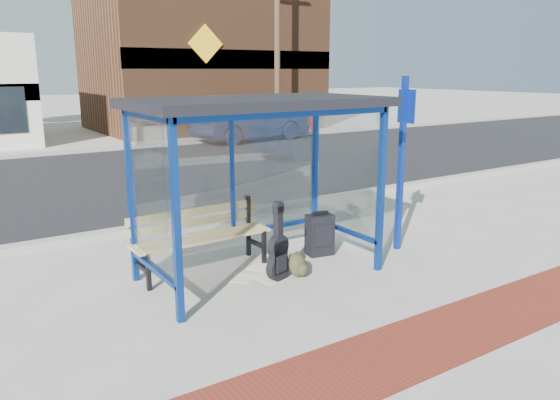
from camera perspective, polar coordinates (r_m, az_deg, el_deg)
ground at (r=7.64m, az=-2.11°, el=-7.80°), size 120.00×120.00×0.00m
brick_paver_strip at (r=5.78m, az=11.92°, el=-15.44°), size 60.00×1.00×0.01m
curb_near at (r=10.09m, az=-10.69°, el=-2.35°), size 60.00×0.25×0.12m
street_asphalt at (r=14.83m, az=-18.37°, el=2.02°), size 60.00×10.00×0.00m
curb_far at (r=19.73m, az=-22.32°, el=4.57°), size 60.00×0.25×0.12m
far_sidewalk at (r=21.59m, az=-23.32°, el=5.01°), size 60.00×4.00×0.01m
bus_shelter at (r=7.21m, az=-2.54°, el=7.90°), size 3.30×1.80×2.42m
storefront_brown at (r=27.22m, az=-8.16°, el=14.24°), size 10.00×7.08×6.40m
tree_right at (r=32.53m, az=-3.54°, el=18.17°), size 3.60×3.60×7.03m
utility_pole_east at (r=23.29m, az=-0.29°, el=16.76°), size 1.60×0.24×8.00m
bench at (r=7.72m, az=-8.37°, el=-3.54°), size 2.00×0.54×0.94m
guitar_bag at (r=7.31m, az=-0.18°, el=-5.63°), size 0.39×0.21×1.03m
suitcase at (r=8.34m, az=4.17°, el=-3.66°), size 0.43×0.32×0.69m
backpack at (r=7.51m, az=1.94°, el=-6.85°), size 0.32×0.30×0.34m
sign_post at (r=8.54m, az=12.63°, el=4.65°), size 0.10×0.34×2.68m
newspaper_a at (r=7.52m, az=-4.03°, el=-8.15°), size 0.43×0.43×0.01m
newspaper_b at (r=7.52m, az=-1.21°, el=-8.12°), size 0.39×0.47×0.01m
newspaper_c at (r=7.94m, az=-1.83°, el=-6.93°), size 0.50×0.47×0.01m
parked_car at (r=21.87m, az=-3.03°, el=8.26°), size 5.00×2.31×1.59m
fire_hydrant at (r=24.64m, az=3.42°, el=7.98°), size 0.35×0.23×0.78m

